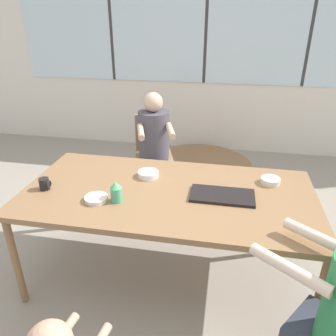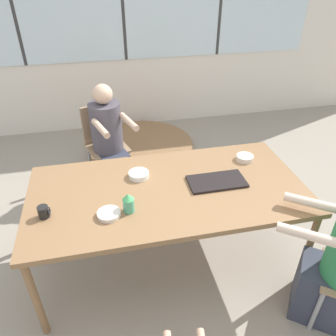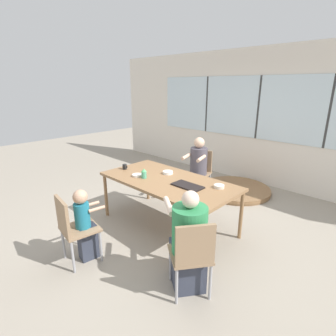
% 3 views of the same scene
% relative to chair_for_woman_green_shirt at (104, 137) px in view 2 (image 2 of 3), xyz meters
% --- Properties ---
extents(ground_plane, '(16.00, 16.00, 0.00)m').
position_rel_chair_for_woman_green_shirt_xyz_m(ground_plane, '(0.42, -1.36, -0.51)').
color(ground_plane, gray).
extents(wall_back_with_windows, '(8.40, 0.08, 2.80)m').
position_rel_chair_for_woman_green_shirt_xyz_m(wall_back_with_windows, '(0.42, 1.37, 0.90)').
color(wall_back_with_windows, silver).
rests_on(wall_back_with_windows, ground_plane).
extents(dining_table, '(2.02, 1.01, 0.75)m').
position_rel_chair_for_woman_green_shirt_xyz_m(dining_table, '(0.42, -1.36, 0.19)').
color(dining_table, olive).
rests_on(dining_table, ground_plane).
extents(chair_for_woman_green_shirt, '(0.50, 0.50, 0.86)m').
position_rel_chair_for_woman_green_shirt_xyz_m(chair_for_woman_green_shirt, '(0.00, 0.00, 0.00)').
color(chair_for_woman_green_shirt, '#937556').
rests_on(chair_for_woman_green_shirt, ground_plane).
extents(person_woman_green_shirt, '(0.47, 0.64, 1.15)m').
position_rel_chair_for_woman_green_shirt_xyz_m(person_woman_green_shirt, '(0.05, -0.16, 0.00)').
color(person_woman_green_shirt, '#333847').
rests_on(person_woman_green_shirt, ground_plane).
extents(food_tray_dark, '(0.43, 0.22, 0.02)m').
position_rel_chair_for_woman_green_shirt_xyz_m(food_tray_dark, '(0.80, -1.36, 0.25)').
color(food_tray_dark, black).
rests_on(food_tray_dark, dining_table).
extents(coffee_mug, '(0.08, 0.07, 0.08)m').
position_rel_chair_for_woman_green_shirt_xyz_m(coffee_mug, '(-0.43, -1.49, 0.28)').
color(coffee_mug, black).
rests_on(coffee_mug, dining_table).
extents(sippy_cup, '(0.08, 0.08, 0.14)m').
position_rel_chair_for_woman_green_shirt_xyz_m(sippy_cup, '(0.12, -1.55, 0.31)').
color(sippy_cup, '#4CA57F').
rests_on(sippy_cup, dining_table).
extents(bowl_white_shallow, '(0.14, 0.14, 0.04)m').
position_rel_chair_for_woman_green_shirt_xyz_m(bowl_white_shallow, '(1.13, -1.11, 0.26)').
color(bowl_white_shallow, silver).
rests_on(bowl_white_shallow, dining_table).
extents(bowl_cereal, '(0.16, 0.16, 0.04)m').
position_rel_chair_for_woman_green_shirt_xyz_m(bowl_cereal, '(0.24, -1.17, 0.26)').
color(bowl_cereal, white).
rests_on(bowl_cereal, dining_table).
extents(bowl_fruit, '(0.16, 0.16, 0.03)m').
position_rel_chair_for_woman_green_shirt_xyz_m(bowl_fruit, '(-0.02, -1.57, 0.25)').
color(bowl_fruit, silver).
rests_on(bowl_fruit, dining_table).
extents(folded_table_stack, '(1.39, 1.39, 0.09)m').
position_rel_chair_for_woman_green_shirt_xyz_m(folded_table_stack, '(0.47, 0.56, -0.47)').
color(folded_table_stack, olive).
rests_on(folded_table_stack, ground_plane).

